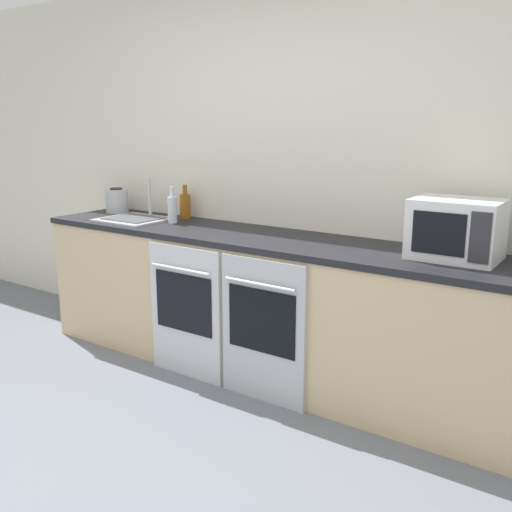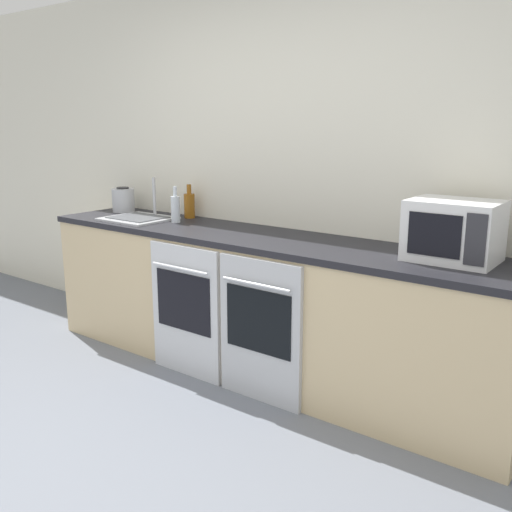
% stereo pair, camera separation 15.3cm
% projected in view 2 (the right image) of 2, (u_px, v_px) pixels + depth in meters
% --- Properties ---
extents(ground_plane, '(16.00, 16.00, 0.00)m').
position_uv_depth(ground_plane, '(50.00, 489.00, 2.58)').
color(ground_plane, slate).
extents(wall_back, '(10.00, 0.06, 2.60)m').
position_uv_depth(wall_back, '(290.00, 171.00, 3.78)').
color(wall_back, silver).
rests_on(wall_back, ground_plane).
extents(counter_back, '(3.34, 0.65, 0.92)m').
position_uv_depth(counter_back, '(259.00, 304.00, 3.71)').
color(counter_back, '#D1B789').
rests_on(counter_back, ground_plane).
extents(oven_left, '(0.57, 0.06, 0.86)m').
position_uv_depth(oven_left, '(185.00, 310.00, 3.66)').
color(oven_left, silver).
rests_on(oven_left, ground_plane).
extents(oven_right, '(0.57, 0.06, 0.86)m').
position_uv_depth(oven_right, '(260.00, 330.00, 3.31)').
color(oven_right, '#B7BABF').
rests_on(oven_right, ground_plane).
extents(microwave, '(0.44, 0.35, 0.31)m').
position_uv_depth(microwave, '(454.00, 231.00, 2.91)').
color(microwave, silver).
rests_on(microwave, counter_back).
extents(bottle_amber, '(0.08, 0.08, 0.25)m').
position_uv_depth(bottle_amber, '(189.00, 205.00, 4.23)').
color(bottle_amber, '#8C5114').
rests_on(bottle_amber, counter_back).
extents(bottle_clear, '(0.06, 0.06, 0.26)m').
position_uv_depth(bottle_clear, '(176.00, 208.00, 4.04)').
color(bottle_clear, silver).
rests_on(bottle_clear, counter_back).
extents(kettle, '(0.18, 0.18, 0.20)m').
position_uv_depth(kettle, '(123.00, 200.00, 4.53)').
color(kettle, '#B7BABF').
rests_on(kettle, counter_back).
extents(sink, '(0.47, 0.42, 0.30)m').
position_uv_depth(sink, '(139.00, 217.00, 4.18)').
color(sink, '#B7BABF').
rests_on(sink, counter_back).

